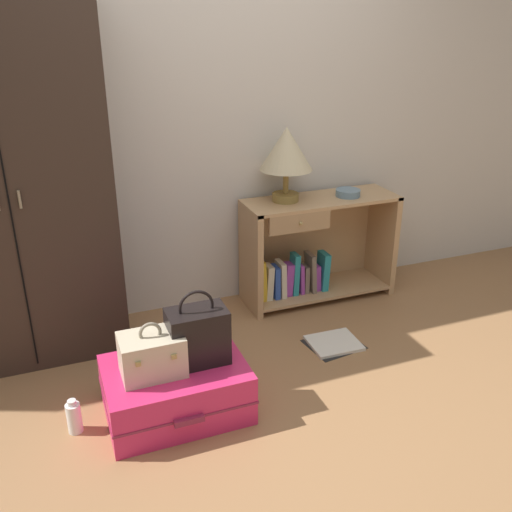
% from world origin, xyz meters
% --- Properties ---
extents(ground_plane, '(9.00, 9.00, 0.00)m').
position_xyz_m(ground_plane, '(0.00, 0.00, 0.00)').
color(ground_plane, '#9E7047').
extents(back_wall, '(6.40, 0.10, 2.60)m').
position_xyz_m(back_wall, '(0.00, 1.50, 1.30)').
color(back_wall, beige).
rests_on(back_wall, ground_plane).
extents(wardrobe, '(1.02, 0.47, 1.97)m').
position_xyz_m(wardrobe, '(-1.13, 1.20, 0.99)').
color(wardrobe, '#33261E').
rests_on(wardrobe, ground_plane).
extents(bookshelf, '(1.03, 0.37, 0.71)m').
position_xyz_m(bookshelf, '(0.67, 1.26, 0.34)').
color(bookshelf, tan).
rests_on(bookshelf, ground_plane).
extents(table_lamp, '(0.33, 0.33, 0.47)m').
position_xyz_m(table_lamp, '(0.48, 1.28, 1.03)').
color(table_lamp, olive).
rests_on(table_lamp, bookshelf).
extents(bowl, '(0.16, 0.16, 0.04)m').
position_xyz_m(bowl, '(0.90, 1.22, 0.73)').
color(bowl, slate).
rests_on(bowl, bookshelf).
extents(suitcase_large, '(0.68, 0.50, 0.26)m').
position_xyz_m(suitcase_large, '(-0.50, 0.36, 0.13)').
color(suitcase_large, '#DB2860').
rests_on(suitcase_large, ground_plane).
extents(train_case, '(0.29, 0.21, 0.27)m').
position_xyz_m(train_case, '(-0.61, 0.35, 0.37)').
color(train_case, beige).
rests_on(train_case, suitcase_large).
extents(handbag, '(0.28, 0.18, 0.38)m').
position_xyz_m(handbag, '(-0.38, 0.37, 0.41)').
color(handbag, black).
rests_on(handbag, suitcase_large).
extents(bottle, '(0.07, 0.07, 0.18)m').
position_xyz_m(bottle, '(-0.99, 0.39, 0.08)').
color(bottle, white).
rests_on(bottle, ground_plane).
extents(open_book_on_floor, '(0.34, 0.30, 0.02)m').
position_xyz_m(open_book_on_floor, '(0.52, 0.63, 0.01)').
color(open_book_on_floor, white).
rests_on(open_book_on_floor, ground_plane).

